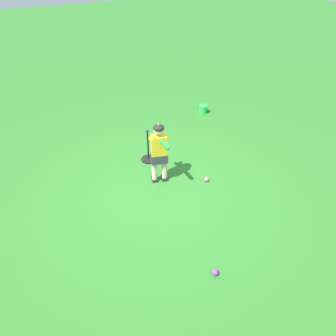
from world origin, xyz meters
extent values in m
plane|color=#2D7528|center=(0.00, 0.00, 0.00)|extent=(40.00, 40.00, 0.00)
cube|color=#232328|center=(-0.05, -0.29, 0.03)|extent=(0.13, 0.17, 0.05)
cylinder|color=beige|center=(-0.04, -0.27, 0.21)|extent=(0.09, 0.09, 0.34)
cube|color=#232328|center=(-0.21, -0.24, 0.03)|extent=(0.13, 0.17, 0.05)
cylinder|color=beige|center=(-0.20, -0.22, 0.21)|extent=(0.09, 0.09, 0.34)
cube|color=#383842|center=(-0.12, -0.25, 0.46)|extent=(0.30, 0.22, 0.16)
cube|color=yellow|center=(-0.12, -0.25, 0.71)|extent=(0.28, 0.22, 0.34)
sphere|color=beige|center=(-0.12, -0.25, 1.00)|extent=(0.17, 0.17, 0.17)
ellipsoid|color=black|center=(-0.12, -0.24, 1.02)|extent=(0.22, 0.22, 0.11)
sphere|color=green|center=(-0.16, -0.38, 0.80)|extent=(0.04, 0.04, 0.04)
cylinder|color=black|center=(-0.15, -0.29, 0.81)|extent=(0.05, 0.14, 0.05)
cylinder|color=green|center=(-0.11, -0.05, 0.85)|extent=(0.12, 0.35, 0.11)
sphere|color=green|center=(-0.09, 0.11, 0.87)|extent=(0.07, 0.07, 0.07)
cylinder|color=yellow|center=(-0.12, -0.36, 0.81)|extent=(0.30, 0.21, 0.14)
cylinder|color=yellow|center=(-0.19, -0.34, 0.81)|extent=(0.20, 0.30, 0.14)
sphere|color=purple|center=(0.15, 1.75, 0.04)|extent=(0.09, 0.09, 0.09)
sphere|color=pink|center=(-0.81, 0.16, 0.04)|extent=(0.08, 0.08, 0.08)
cylinder|color=black|center=(-0.23, -0.89, 0.01)|extent=(0.28, 0.28, 0.03)
cylinder|color=black|center=(-0.23, -0.89, 0.31)|extent=(0.03, 0.03, 0.55)
cone|color=black|center=(-0.23, -0.89, 0.60)|extent=(0.07, 0.07, 0.04)
cylinder|color=green|center=(-2.25, -2.08, 0.09)|extent=(0.20, 0.20, 0.18)
torus|color=green|center=(-2.25, -2.08, 0.18)|extent=(0.22, 0.22, 0.02)
camera|label=1|loc=(1.79, 3.53, 3.32)|focal=33.37mm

